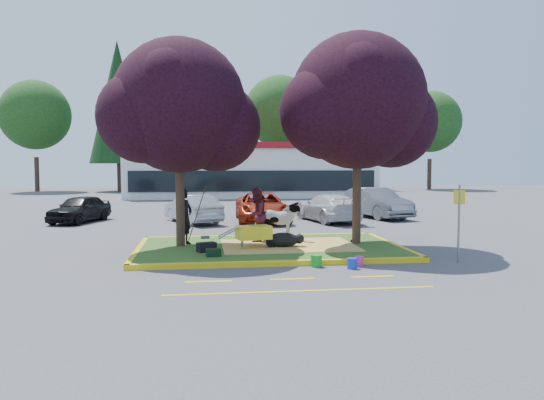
{
  "coord_description": "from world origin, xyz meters",
  "views": [
    {
      "loc": [
        -2.18,
        -16.53,
        2.77
      ],
      "look_at": [
        0.14,
        0.5,
        1.57
      ],
      "focal_mm": 35.0,
      "sensor_mm": 36.0,
      "label": 1
    }
  ],
  "objects": [
    {
      "name": "visitor_a",
      "position": [
        -0.33,
        0.92,
        1.04
      ],
      "size": [
        1.01,
        1.09,
        1.79
      ],
      "primitive_type": "imported",
      "rotation": [
        0.0,
        0.0,
        -2.07
      ],
      "color": "#4D1622",
      "rests_on": "median_island"
    },
    {
      "name": "gear_bag_green",
      "position": [
        -1.81,
        -1.69,
        0.26
      ],
      "size": [
        0.44,
        0.3,
        0.22
      ],
      "primitive_type": "cube",
      "rotation": [
        0.0,
        0.0,
        0.12
      ],
      "color": "black",
      "rests_on": "median_island"
    },
    {
      "name": "retail_building",
      "position": [
        2.0,
        27.98,
        2.25
      ],
      "size": [
        20.4,
        8.4,
        4.4
      ],
      "color": "silver",
      "rests_on": "ground"
    },
    {
      "name": "fire_lane_stripe_a",
      "position": [
        -2.0,
        -4.2,
        0.0
      ],
      "size": [
        1.1,
        0.12,
        0.01
      ],
      "primitive_type": "cube",
      "color": "yellow",
      "rests_on": "ground"
    },
    {
      "name": "wheelbarrow",
      "position": [
        -0.54,
        -0.41,
        0.63
      ],
      "size": [
        1.85,
        0.82,
        0.7
      ],
      "rotation": [
        0.0,
        0.0,
        0.22
      ],
      "color": "black",
      "rests_on": "median_island"
    },
    {
      "name": "curb_near",
      "position": [
        0.0,
        -2.58,
        0.07
      ],
      "size": [
        8.3,
        0.16,
        0.15
      ],
      "primitive_type": "cube",
      "color": "yellow",
      "rests_on": "ground"
    },
    {
      "name": "car_white",
      "position": [
        3.85,
        7.91,
        0.65
      ],
      "size": [
        2.66,
        4.76,
        1.3
      ],
      "primitive_type": "imported",
      "rotation": [
        0.0,
        0.0,
        3.34
      ],
      "color": "silver",
      "rests_on": "ground"
    },
    {
      "name": "treeline",
      "position": [
        1.23,
        37.61,
        7.73
      ],
      "size": [
        46.58,
        7.8,
        14.63
      ],
      "color": "black",
      "rests_on": "ground"
    },
    {
      "name": "curb_right",
      "position": [
        4.08,
        0.0,
        0.07
      ],
      "size": [
        0.16,
        5.3,
        0.15
      ],
      "primitive_type": "cube",
      "color": "yellow",
      "rests_on": "ground"
    },
    {
      "name": "gear_bag_dark",
      "position": [
        -2.0,
        -0.87,
        0.29
      ],
      "size": [
        0.62,
        0.48,
        0.28
      ],
      "primitive_type": "cube",
      "rotation": [
        0.0,
        0.0,
        0.39
      ],
      "color": "black",
      "rests_on": "median_island"
    },
    {
      "name": "tree_purple_left",
      "position": [
        -2.78,
        0.38,
        4.36
      ],
      "size": [
        5.06,
        4.2,
        6.51
      ],
      "color": "black",
      "rests_on": "median_island"
    },
    {
      "name": "ground",
      "position": [
        0.0,
        0.0,
        0.0
      ],
      "size": [
        90.0,
        90.0,
        0.0
      ],
      "primitive_type": "plane",
      "color": "#424244",
      "rests_on": "ground"
    },
    {
      "name": "fire_lane_stripe_c",
      "position": [
        2.0,
        -4.2,
        0.0
      ],
      "size": [
        1.1,
        0.12,
        0.01
      ],
      "primitive_type": "cube",
      "color": "yellow",
      "rests_on": "ground"
    },
    {
      "name": "car_red",
      "position": [
        0.7,
        8.3,
        0.69
      ],
      "size": [
        2.43,
        5.03,
        1.38
      ],
      "primitive_type": "imported",
      "rotation": [
        0.0,
        0.0,
        -0.03
      ],
      "color": "#9A240C",
      "rests_on": "ground"
    },
    {
      "name": "straw_bedding",
      "position": [
        0.6,
        0.0,
        0.15
      ],
      "size": [
        4.2,
        3.0,
        0.01
      ],
      "primitive_type": "cube",
      "color": "#D9B359",
      "rests_on": "median_island"
    },
    {
      "name": "car_grey",
      "position": [
        6.66,
        9.34,
        0.76
      ],
      "size": [
        2.79,
        4.86,
        1.51
      ],
      "primitive_type": "imported",
      "rotation": [
        0.0,
        0.0,
        0.28
      ],
      "color": "slate",
      "rests_on": "ground"
    },
    {
      "name": "fire_lane_long",
      "position": [
        0.0,
        -5.4,
        0.0
      ],
      "size": [
        6.0,
        0.1,
        0.01
      ],
      "primitive_type": "cube",
      "color": "yellow",
      "rests_on": "ground"
    },
    {
      "name": "car_black",
      "position": [
        -7.77,
        9.14,
        0.64
      ],
      "size": [
        2.67,
        4.05,
        1.28
      ],
      "primitive_type": "imported",
      "rotation": [
        0.0,
        0.0,
        -0.34
      ],
      "color": "black",
      "rests_on": "ground"
    },
    {
      "name": "visitor_b",
      "position": [
        2.94,
        0.48,
        0.72
      ],
      "size": [
        0.56,
        0.72,
        1.15
      ],
      "primitive_type": "imported",
      "rotation": [
        0.0,
        0.0,
        -2.06
      ],
      "color": "black",
      "rests_on": "median_island"
    },
    {
      "name": "median_island",
      "position": [
        0.0,
        0.0,
        0.07
      ],
      "size": [
        8.0,
        5.0,
        0.15
      ],
      "primitive_type": "cube",
      "color": "#2B4C18",
      "rests_on": "ground"
    },
    {
      "name": "fire_lane_stripe_b",
      "position": [
        0.0,
        -4.2,
        0.0
      ],
      "size": [
        1.1,
        0.12,
        0.01
      ],
      "primitive_type": "cube",
      "color": "yellow",
      "rests_on": "ground"
    },
    {
      "name": "curb_left",
      "position": [
        -4.08,
        0.0,
        0.07
      ],
      "size": [
        0.16,
        5.3,
        0.15
      ],
      "primitive_type": "cube",
      "color": "yellow",
      "rests_on": "ground"
    },
    {
      "name": "bucket_blue",
      "position": [
        1.77,
        -3.18,
        0.14
      ],
      "size": [
        0.3,
        0.3,
        0.28
      ],
      "primitive_type": "cylinder",
      "rotation": [
        0.0,
        0.0,
        0.18
      ],
      "color": "#1835C4",
      "rests_on": "ground"
    },
    {
      "name": "bucket_green",
      "position": [
        0.89,
        -2.8,
        0.16
      ],
      "size": [
        0.3,
        0.3,
        0.32
      ],
      "primitive_type": "cylinder",
      "rotation": [
        0.0,
        0.0,
        0.01
      ],
      "color": "#17951E",
      "rests_on": "ground"
    },
    {
      "name": "tree_purple_right",
      "position": [
        2.92,
        0.18,
        4.56
      ],
      "size": [
        5.3,
        4.4,
        6.82
      ],
      "color": "black",
      "rests_on": "median_island"
    },
    {
      "name": "handler",
      "position": [
        -2.67,
        0.64,
        1.05
      ],
      "size": [
        0.72,
        0.79,
        1.8
      ],
      "primitive_type": "imported",
      "rotation": [
        0.0,
        0.0,
        1.0
      ],
      "color": "black",
      "rests_on": "median_island"
    },
    {
      "name": "cow",
      "position": [
        0.42,
        0.96,
        0.82
      ],
      "size": [
        1.66,
        0.88,
        1.35
      ],
      "primitive_type": "imported",
      "rotation": [
        0.0,
        0.0,
        1.67
      ],
      "color": "silver",
      "rests_on": "median_island"
    },
    {
      "name": "sign_post",
      "position": [
        4.96,
        -2.7,
        1.32
      ],
      "size": [
        0.3,
        0.13,
        2.17
      ],
      "rotation": [
        0.0,
        0.0,
        -0.35
      ],
      "color": "slate",
      "rests_on": "ground"
    },
    {
      "name": "car_silver",
      "position": [
        -2.52,
        8.2,
        0.65
      ],
      "size": [
        2.84,
        4.18,
        1.3
      ],
      "primitive_type": "imported",
      "rotation": [
        0.0,
        0.0,
        3.55
      ],
      "color": "#A0A2A7",
      "rests_on": "ground"
    },
    {
      "name": "curb_far",
      "position": [
        0.0,
        2.58,
        0.07
      ],
      "size": [
        8.3,
        0.16,
        0.15
      ],
      "primitive_type": "cube",
      "color": "yellow",
      "rests_on": "ground"
    },
    {
      "name": "bucket_pink",
      "position": [
        2.07,
        -2.8,
        0.13
      ],
      "size": [
        0.26,
        0.26,
        0.26
      ],
      "primitive_type": "cylinder",
      "rotation": [
        0.0,
        0.0,
        0.1
      ],
      "color": "#E3329D",
      "rests_on": "ground"
    },
    {
      "name": "calf",
      "position": [
        0.39,
        -0.29,
        0.38
      ],
      "size": [
        1.08,
        0.66,
        0.45
      ],
      "primitive_type": "ellipsoid",
      "rotation": [
        0.0,
        0.0,
        -0.07
      ],
      "color": "black",
      "rests_on": "median_island"
    }
  ]
}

